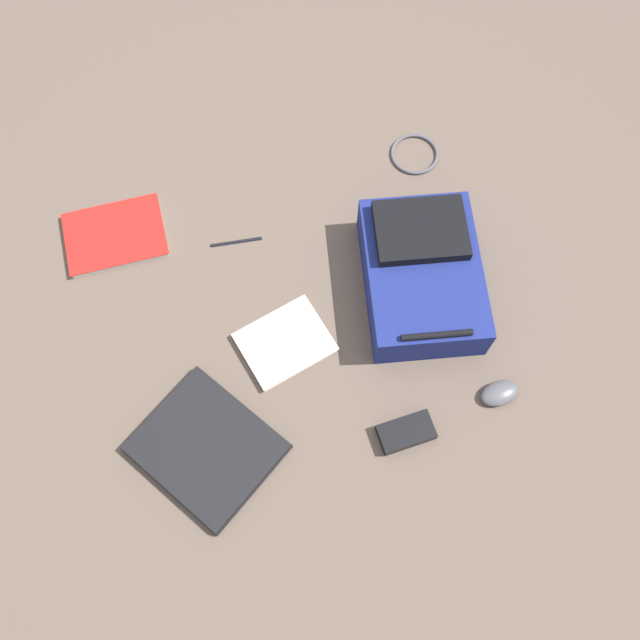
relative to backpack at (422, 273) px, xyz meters
The scene contains 9 objects.
ground_plane 0.34m from the backpack, 81.82° to the right, with size 3.58×3.58×0.00m, color brown.
backpack is the anchor object (origin of this frame).
laptop 0.71m from the backpack, 62.13° to the right, with size 0.42×0.42×0.03m.
book_comic 0.40m from the backpack, 75.77° to the right, with size 0.24×0.27×0.02m.
book_manual 0.85m from the backpack, 111.34° to the right, with size 0.22×0.28×0.02m.
computer_mouse 0.37m from the backpack, 19.74° to the left, with size 0.06×0.10×0.03m, color #4C4C51.
cable_coil 0.42m from the backpack, 166.97° to the left, with size 0.14×0.14×0.01m, color #4C4C51.
power_brick 0.42m from the backpack, 18.97° to the right, with size 0.07×0.14×0.03m, color black.
pen_black 0.52m from the backpack, 116.09° to the right, with size 0.01×0.01×0.14m, color black.
Camera 1 is at (0.68, -0.09, 1.73)m, focal length 39.24 mm.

